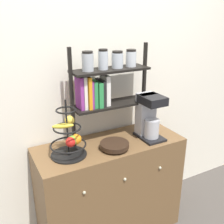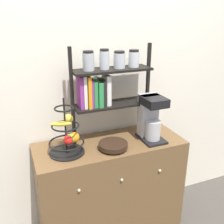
% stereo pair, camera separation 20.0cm
% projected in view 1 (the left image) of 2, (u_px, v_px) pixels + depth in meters
% --- Properties ---
extents(wall_back, '(7.00, 0.05, 2.60)m').
position_uv_depth(wall_back, '(94.00, 83.00, 2.17)').
color(wall_back, silver).
rests_on(wall_back, ground_plane).
extents(sideboard, '(1.20, 0.48, 0.87)m').
position_uv_depth(sideboard, '(110.00, 189.00, 2.24)').
color(sideboard, brown).
rests_on(sideboard, ground_plane).
extents(coffee_maker, '(0.17, 0.25, 0.37)m').
position_uv_depth(coffee_maker, '(149.00, 116.00, 2.14)').
color(coffee_maker, black).
rests_on(coffee_maker, sideboard).
extents(fruit_stand, '(0.26, 0.26, 0.43)m').
position_uv_depth(fruit_stand, '(69.00, 138.00, 1.87)').
color(fruit_stand, black).
rests_on(fruit_stand, sideboard).
extents(wooden_bowl, '(0.22, 0.22, 0.05)m').
position_uv_depth(wooden_bowl, '(115.00, 145.00, 1.99)').
color(wooden_bowl, black).
rests_on(wooden_bowl, sideboard).
extents(shelf_hutch, '(0.66, 0.20, 0.76)m').
position_uv_depth(shelf_hutch, '(103.00, 83.00, 2.01)').
color(shelf_hutch, black).
rests_on(shelf_hutch, sideboard).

